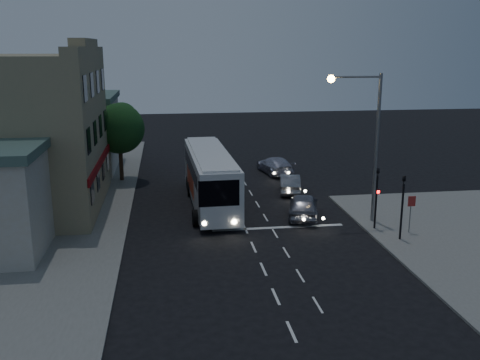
{
  "coord_description": "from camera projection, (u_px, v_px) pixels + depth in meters",
  "views": [
    {
      "loc": [
        -4.5,
        -28.0,
        10.61
      ],
      "look_at": [
        0.14,
        5.35,
        2.2
      ],
      "focal_mm": 40.0,
      "sensor_mm": 36.0,
      "label": 1
    }
  ],
  "objects": [
    {
      "name": "traffic_signal_side",
      "position": [
        403.0,
        200.0,
        29.45
      ],
      "size": [
        0.18,
        0.15,
        4.1
      ],
      "color": "black",
      "rests_on": "sidewalk_near"
    },
    {
      "name": "streetlight",
      "position": [
        367.0,
        131.0,
        31.78
      ],
      "size": [
        3.32,
        0.44,
        9.0
      ],
      "color": "slate",
      "rests_on": "sidewalk_near"
    },
    {
      "name": "traffic_signal_main",
      "position": [
        377.0,
        191.0,
        31.25
      ],
      "size": [
        0.25,
        0.35,
        4.1
      ],
      "color": "black",
      "rests_on": "sidewalk_near"
    },
    {
      "name": "street_tree",
      "position": [
        119.0,
        126.0,
        42.32
      ],
      "size": [
        4.0,
        4.0,
        6.2
      ],
      "color": "black",
      "rests_on": "sidewalk_far"
    },
    {
      "name": "ground",
      "position": [
        251.0,
        241.0,
        30.08
      ],
      "size": [
        120.0,
        120.0,
        0.0
      ],
      "primitive_type": "plane",
      "color": "black"
    },
    {
      "name": "low_building_north",
      "position": [
        63.0,
        132.0,
        46.67
      ],
      "size": [
        9.4,
        9.4,
        6.5
      ],
      "color": "#B5B3AD",
      "rests_on": "sidewalk_far"
    },
    {
      "name": "tour_bus",
      "position": [
        210.0,
        176.0,
        36.37
      ],
      "size": [
        2.95,
        12.36,
        3.77
      ],
      "rotation": [
        0.0,
        0.0,
        0.03
      ],
      "color": "silver",
      "rests_on": "ground"
    },
    {
      "name": "road_markings",
      "position": [
        263.0,
        221.0,
        33.42
      ],
      "size": [
        8.0,
        30.55,
        0.01
      ],
      "color": "silver",
      "rests_on": "ground"
    },
    {
      "name": "regulatory_sign",
      "position": [
        411.0,
        208.0,
        30.71
      ],
      "size": [
        0.45,
        0.12,
        2.2
      ],
      "color": "slate",
      "rests_on": "sidewalk_near"
    },
    {
      "name": "car_suv",
      "position": [
        304.0,
        205.0,
        34.08
      ],
      "size": [
        2.93,
        4.86,
        1.55
      ],
      "primitive_type": "imported",
      "rotation": [
        0.0,
        0.0,
        2.88
      ],
      "color": "gray",
      "rests_on": "ground"
    },
    {
      "name": "car_sedan_a",
      "position": [
        290.0,
        183.0,
        39.98
      ],
      "size": [
        2.24,
        4.38,
        1.37
      ],
      "primitive_type": "imported",
      "rotation": [
        0.0,
        0.0,
        2.95
      ],
      "color": "gray",
      "rests_on": "ground"
    },
    {
      "name": "main_building",
      "position": [
        19.0,
        133.0,
        34.65
      ],
      "size": [
        10.12,
        12.0,
        11.0
      ],
      "color": "gray",
      "rests_on": "sidewalk_far"
    },
    {
      "name": "car_sedan_b",
      "position": [
        275.0,
        165.0,
        45.91
      ],
      "size": [
        2.81,
        5.2,
        1.43
      ],
      "primitive_type": "imported",
      "rotation": [
        0.0,
        0.0,
        3.31
      ],
      "color": "#AFB0C4",
      "rests_on": "ground"
    },
    {
      "name": "sidewalk_far",
      "position": [
        42.0,
        208.0,
        36.01
      ],
      "size": [
        12.0,
        50.0,
        0.12
      ],
      "primitive_type": "cube",
      "color": "slate",
      "rests_on": "ground"
    }
  ]
}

